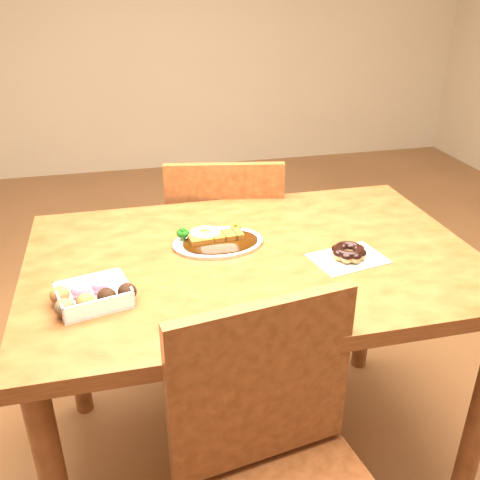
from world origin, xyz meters
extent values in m
plane|color=brown|center=(0.00, 0.00, 0.00)|extent=(6.00, 6.00, 0.00)
cube|color=#532810|center=(0.00, 0.00, 0.73)|extent=(1.20, 0.80, 0.04)
cylinder|color=#532810|center=(0.54, -0.34, 0.35)|extent=(0.06, 0.06, 0.71)
cylinder|color=#532810|center=(-0.54, 0.34, 0.35)|extent=(0.06, 0.06, 0.71)
cylinder|color=#532810|center=(0.54, 0.34, 0.35)|extent=(0.06, 0.06, 0.71)
cube|color=#532810|center=(0.04, 0.60, 0.43)|extent=(0.49, 0.49, 0.04)
cylinder|color=#532810|center=(0.24, 0.74, 0.21)|extent=(0.04, 0.04, 0.41)
cylinder|color=#532810|center=(-0.09, 0.80, 0.21)|extent=(0.04, 0.04, 0.41)
cylinder|color=#532810|center=(0.18, 0.40, 0.21)|extent=(0.04, 0.04, 0.41)
cylinder|color=#532810|center=(-0.16, 0.46, 0.21)|extent=(0.04, 0.04, 0.41)
cube|color=#532810|center=(0.01, 0.41, 0.67)|extent=(0.40, 0.10, 0.40)
cube|color=#532810|center=(-0.09, -0.41, 0.67)|extent=(0.40, 0.09, 0.40)
ellipsoid|color=white|center=(-0.08, 0.08, 0.76)|extent=(0.25, 0.18, 0.01)
ellipsoid|color=black|center=(-0.08, 0.07, 0.76)|extent=(0.21, 0.15, 0.01)
cube|color=#6B380C|center=(-0.09, 0.08, 0.77)|extent=(0.15, 0.07, 0.02)
ellipsoid|color=white|center=(-0.11, 0.10, 0.78)|extent=(0.09, 0.08, 0.01)
ellipsoid|color=#FFB214|center=(-0.11, 0.10, 0.78)|extent=(0.03, 0.03, 0.02)
cube|color=white|center=(-0.41, -0.14, 0.77)|extent=(0.18, 0.16, 0.04)
ellipsoid|color=black|center=(-0.48, -0.19, 0.78)|extent=(0.04, 0.04, 0.04)
ellipsoid|color=brown|center=(-0.43, -0.18, 0.78)|extent=(0.04, 0.04, 0.04)
ellipsoid|color=black|center=(-0.39, -0.17, 0.78)|extent=(0.04, 0.04, 0.04)
ellipsoid|color=black|center=(-0.34, -0.16, 0.78)|extent=(0.04, 0.04, 0.04)
ellipsoid|color=brown|center=(-0.49, -0.13, 0.78)|extent=(0.04, 0.04, 0.04)
ellipsoid|color=pink|center=(-0.44, -0.12, 0.78)|extent=(0.04, 0.04, 0.04)
ellipsoid|color=pink|center=(-0.40, -0.11, 0.78)|extent=(0.04, 0.04, 0.04)
cube|color=silver|center=(0.24, -0.08, 0.75)|extent=(0.21, 0.17, 0.00)
torus|color=olive|center=(0.24, -0.08, 0.77)|extent=(0.11, 0.11, 0.03)
torus|color=black|center=(0.24, -0.08, 0.78)|extent=(0.10, 0.10, 0.02)
camera|label=1|loc=(-0.33, -1.23, 1.43)|focal=40.00mm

